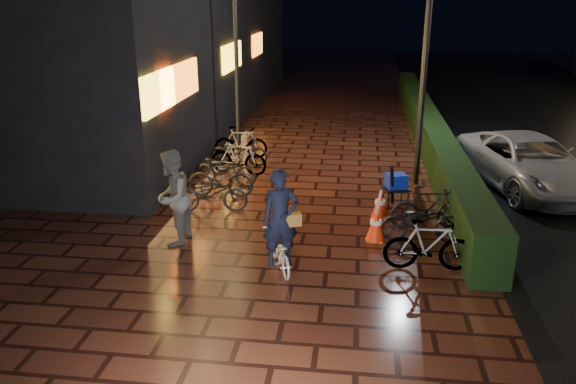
# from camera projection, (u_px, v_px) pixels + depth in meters

# --- Properties ---
(ground) EXTENTS (80.00, 80.00, 0.00)m
(ground) POSITION_uv_depth(u_px,v_px,m) (304.00, 233.00, 11.61)
(ground) COLOR #381911
(ground) RESTS_ON ground
(hedge) EXTENTS (0.70, 20.00, 1.00)m
(hedge) POSITION_uv_depth(u_px,v_px,m) (427.00, 127.00, 18.53)
(hedge) COLOR black
(hedge) RESTS_ON ground
(bystander_person) EXTENTS (0.77, 0.96, 1.89)m
(bystander_person) POSITION_uv_depth(u_px,v_px,m) (172.00, 198.00, 10.87)
(bystander_person) COLOR #565659
(bystander_person) RESTS_ON ground
(van) EXTENTS (3.31, 5.14, 1.32)m
(van) POSITION_uv_depth(u_px,v_px,m) (529.00, 163.00, 14.09)
(van) COLOR #AAAAAE
(van) RESTS_ON ground
(lamp_post_hedge) EXTENTS (0.55, 0.28, 5.83)m
(lamp_post_hedge) POSITION_uv_depth(u_px,v_px,m) (425.00, 58.00, 13.57)
(lamp_post_hedge) COLOR black
(lamp_post_hedge) RESTS_ON ground
(lamp_post_sf) EXTENTS (0.46, 0.23, 4.90)m
(lamp_post_sf) POSITION_uv_depth(u_px,v_px,m) (237.00, 62.00, 17.07)
(lamp_post_sf) COLOR black
(lamp_post_sf) RESTS_ON ground
(cyclist) EXTENTS (0.91, 1.39, 1.89)m
(cyclist) POSITION_uv_depth(u_px,v_px,m) (280.00, 234.00, 9.84)
(cyclist) COLOR white
(cyclist) RESTS_ON ground
(traffic_barrier) EXTENTS (0.51, 1.55, 0.63)m
(traffic_barrier) POSITION_uv_depth(u_px,v_px,m) (378.00, 215.00, 11.73)
(traffic_barrier) COLOR #FA2F0D
(traffic_barrier) RESTS_ON ground
(cart_assembly) EXTENTS (0.73, 0.78, 1.12)m
(cart_assembly) POSITION_uv_depth(u_px,v_px,m) (396.00, 183.00, 12.87)
(cart_assembly) COLOR black
(cart_assembly) RESTS_ON ground
(parked_bikes_storefront) EXTENTS (1.90, 5.04, 0.96)m
(parked_bikes_storefront) POSITION_uv_depth(u_px,v_px,m) (230.00, 164.00, 14.71)
(parked_bikes_storefront) COLOR black
(parked_bikes_storefront) RESTS_ON ground
(parked_bikes_hedge) EXTENTS (1.88, 2.49, 0.96)m
(parked_bikes_hedge) POSITION_uv_depth(u_px,v_px,m) (426.00, 223.00, 10.91)
(parked_bikes_hedge) COLOR black
(parked_bikes_hedge) RESTS_ON ground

